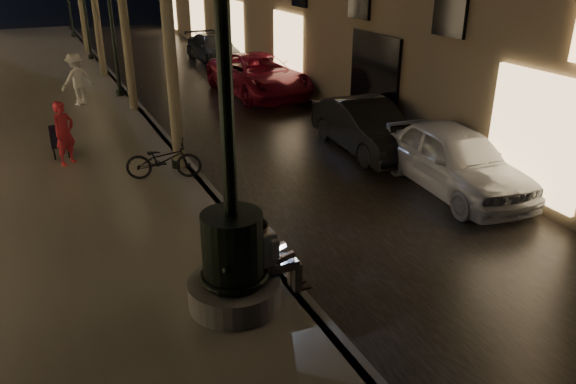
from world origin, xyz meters
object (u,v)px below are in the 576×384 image
car_front (455,159)px  car_third (259,75)px  lamp_curb_a (167,40)px  car_rear (215,48)px  pedestrian_white (77,79)px  bicycle (163,160)px  stroller (59,137)px  pedestrian_red (64,133)px  fountain_lamppost (233,245)px  seated_man_laptop (272,254)px  lamp_curb_b (110,8)px  car_second (366,127)px

car_front → car_third: (-0.59, 10.30, -0.01)m
lamp_curb_a → car_third: lamp_curb_a is taller
car_rear → pedestrian_white: size_ratio=2.57×
car_third → pedestrian_white: size_ratio=3.07×
bicycle → stroller: bearing=56.0°
pedestrian_white → lamp_curb_a: bearing=76.9°
car_third → pedestrian_red: (-7.30, -5.35, 0.25)m
lamp_curb_a → pedestrian_white: (-1.46, 7.29, -2.17)m
lamp_curb_a → bicycle: size_ratio=2.79×
car_front → pedestrian_red: pedestrian_red is taller
fountain_lamppost → pedestrian_red: 7.58m
car_rear → car_third: bearing=-97.3°
fountain_lamppost → car_third: 13.92m
lamp_curb_a → car_front: size_ratio=1.09×
fountain_lamppost → seated_man_laptop: 0.68m
bicycle → lamp_curb_b: bearing=15.2°
fountain_lamppost → pedestrian_red: fountain_lamppost is taller
lamp_curb_a → lamp_curb_b: same height
seated_man_laptop → car_front: (5.59, 2.43, -0.16)m
pedestrian_red → car_front: bearing=-68.8°
stroller → car_third: size_ratio=0.19×
car_third → bicycle: (-5.36, -7.29, -0.09)m
car_second → car_rear: 14.21m
lamp_curb_a → pedestrian_red: 3.56m
seated_man_laptop → lamp_curb_a: (0.09, 6.00, 2.33)m
lamp_curb_b → stroller: lamp_curb_b is taller
car_second → car_third: car_third is taller
car_rear → pedestrian_white: pedestrian_white is taller
bicycle → car_second: bearing=-70.6°
pedestrian_red → bicycle: bearing=-81.7°
car_third → lamp_curb_a: bearing=-128.9°
seated_man_laptop → car_front: seated_man_laptop is taller
car_second → pedestrian_red: bearing=170.0°
fountain_lamppost → car_front: fountain_lamppost is taller
car_front → car_rear: size_ratio=0.99×
car_third → pedestrian_red: size_ratio=3.37×
lamp_curb_b → car_third: (4.91, -1.27, -2.49)m
car_second → lamp_curb_b: bearing=124.9°
lamp_curb_b → pedestrian_red: bearing=-109.8°
lamp_curb_b → pedestrian_red: size_ratio=3.03×
stroller → seated_man_laptop: bearing=-72.4°
lamp_curb_b → bicycle: lamp_curb_b is taller
fountain_lamppost → car_second: fountain_lamppost is taller
stroller → bicycle: stroller is taller
car_second → car_rear: (0.37, 14.20, -0.04)m
fountain_lamppost → lamp_curb_b: bearing=87.1°
car_front → pedestrian_white: size_ratio=2.53×
lamp_curb_a → car_rear: (5.50, 13.76, -2.59)m
lamp_curb_a → pedestrian_red: bearing=150.0°
lamp_curb_b → pedestrian_red: (-2.39, -6.62, -2.24)m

